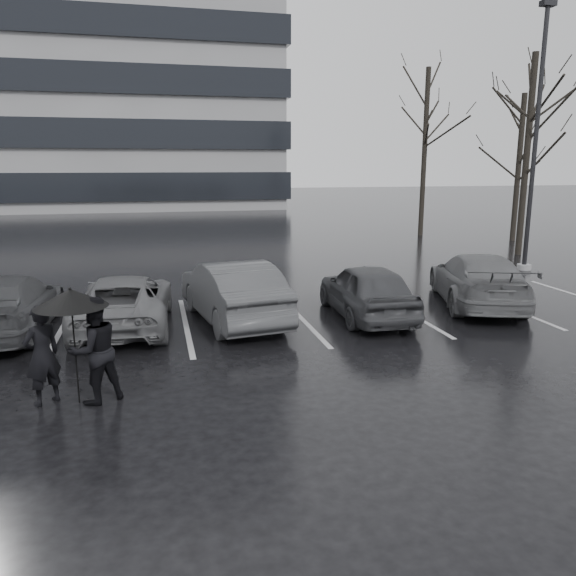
% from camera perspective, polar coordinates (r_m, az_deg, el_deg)
% --- Properties ---
extents(ground, '(160.00, 160.00, 0.00)m').
position_cam_1_polar(ground, '(11.43, 1.53, -6.43)').
color(ground, black).
rests_on(ground, ground).
extents(car_main, '(1.74, 4.02, 1.35)m').
position_cam_1_polar(car_main, '(13.93, 7.99, -0.21)').
color(car_main, black).
rests_on(car_main, ground).
extents(car_west_a, '(2.25, 4.66, 1.47)m').
position_cam_1_polar(car_west_a, '(13.48, -5.67, -0.31)').
color(car_west_a, '#2A2A2D').
rests_on(car_west_a, ground).
extents(car_west_b, '(2.27, 4.50, 1.22)m').
position_cam_1_polar(car_west_b, '(13.49, -16.27, -1.29)').
color(car_west_b, '#454547').
rests_on(car_west_b, ground).
extents(car_west_c, '(1.92, 4.55, 1.31)m').
position_cam_1_polar(car_west_c, '(13.94, -26.63, -1.50)').
color(car_west_c, black).
rests_on(car_west_c, ground).
extents(car_east, '(3.37, 5.16, 1.39)m').
position_cam_1_polar(car_east, '(15.85, 18.70, 0.86)').
color(car_east, '#454547').
rests_on(car_east, ground).
extents(pedestrian_left, '(0.70, 0.67, 1.60)m').
position_cam_1_polar(pedestrian_left, '(9.57, -23.70, -6.25)').
color(pedestrian_left, black).
rests_on(pedestrian_left, ground).
extents(pedestrian_right, '(1.04, 0.97, 1.71)m').
position_cam_1_polar(pedestrian_right, '(9.33, -19.07, -5.98)').
color(pedestrian_right, black).
rests_on(pedestrian_right, ground).
extents(umbrella, '(1.11, 1.11, 1.87)m').
position_cam_1_polar(umbrella, '(9.16, -21.21, -0.97)').
color(umbrella, black).
rests_on(umbrella, ground).
extents(lamp_post, '(0.49, 0.49, 8.92)m').
position_cam_1_polar(lamp_post, '(21.57, 23.75, 12.44)').
color(lamp_post, gray).
rests_on(lamp_post, ground).
extents(stall_stripes, '(19.72, 5.00, 0.00)m').
position_cam_1_polar(stall_stripes, '(13.61, -4.44, -3.34)').
color(stall_stripes, '#B9B9BC').
rests_on(stall_stripes, ground).
extents(tree_east, '(0.26, 0.26, 8.00)m').
position_cam_1_polar(tree_east, '(25.24, 23.07, 12.16)').
color(tree_east, black).
rests_on(tree_east, ground).
extents(tree_ne, '(0.26, 0.26, 7.00)m').
position_cam_1_polar(tree_ne, '(29.95, 22.36, 11.15)').
color(tree_ne, black).
rests_on(tree_ne, ground).
extents(tree_north, '(0.26, 0.26, 8.50)m').
position_cam_1_polar(tree_north, '(30.73, 13.68, 13.12)').
color(tree_north, black).
rests_on(tree_north, ground).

